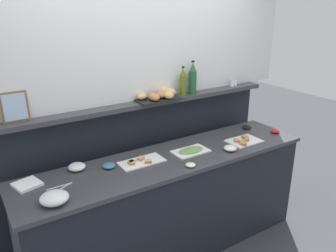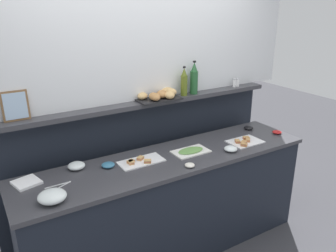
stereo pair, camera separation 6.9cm
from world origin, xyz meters
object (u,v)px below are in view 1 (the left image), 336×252
wine_bottle_green (193,79)px  cold_cuts_platter (191,151)px  glass_bowl_small (77,167)px  condiment_bowl_dark (275,131)px  pepper_shaker (235,82)px  serving_tongs (61,187)px  condiment_bowl_red (191,165)px  bread_basket (160,95)px  sandwich_platter_rear (141,162)px  napkin_stack (27,184)px  sandwich_platter_front (244,141)px  glass_bowl_large (54,198)px  framed_picture (15,107)px  condiment_bowl_cream (109,166)px  salt_shaker (232,82)px  olive_oil_bottle (183,82)px  condiment_bowl_teal (247,127)px  glass_bowl_medium (230,148)px

wine_bottle_green → cold_cuts_platter: bearing=-127.3°
wine_bottle_green → glass_bowl_small: bearing=-170.9°
condiment_bowl_dark → pepper_shaker: 0.65m
serving_tongs → condiment_bowl_red: bearing=-13.2°
cold_cuts_platter → bread_basket: size_ratio=0.73×
condiment_bowl_dark → bread_basket: size_ratio=0.21×
serving_tongs → bread_basket: bearing=20.6°
sandwich_platter_rear → condiment_bowl_red: size_ratio=4.61×
wine_bottle_green → bread_basket: 0.38m
sandwich_platter_rear → glass_bowl_small: 0.50m
pepper_shaker → napkin_stack: bearing=-173.6°
condiment_bowl_red → napkin_stack: (-1.15, 0.39, -0.00)m
sandwich_platter_front → glass_bowl_large: bearing=-177.3°
glass_bowl_large → framed_picture: (-0.06, 0.62, 0.47)m
glass_bowl_small → napkin_stack: 0.38m
cold_cuts_platter → condiment_bowl_cream: condiment_bowl_cream is taller
wine_bottle_green → bread_basket: (-0.37, -0.00, -0.10)m
glass_bowl_small → condiment_bowl_dark: 1.95m
condiment_bowl_red → bread_basket: 0.76m
pepper_shaker → framed_picture: 2.15m
glass_bowl_large → serving_tongs: bearing=62.0°
condiment_bowl_cream → condiment_bowl_red: bearing=-31.0°
sandwich_platter_front → salt_shaker: bearing=60.5°
sandwich_platter_rear → olive_oil_bottle: bearing=28.3°
sandwich_platter_rear → salt_shaker: (1.29, 0.36, 0.42)m
napkin_stack → pepper_shaker: size_ratio=1.95×
sandwich_platter_rear → serving_tongs: 0.66m
condiment_bowl_dark → napkin_stack: bearing=174.0°
condiment_bowl_teal → wine_bottle_green: (-0.52, 0.25, 0.52)m
serving_tongs → napkin_stack: bearing=139.5°
glass_bowl_medium → serving_tongs: size_ratio=0.62×
glass_bowl_medium → condiment_bowl_teal: bearing=31.7°
olive_oil_bottle → condiment_bowl_teal: bearing=-21.2°
olive_oil_bottle → framed_picture: 1.47m
wine_bottle_green → framed_picture: wine_bottle_green is taller
wine_bottle_green → pepper_shaker: wine_bottle_green is taller
serving_tongs → napkin_stack: size_ratio=1.10×
olive_oil_bottle → bread_basket: olive_oil_bottle is taller
condiment_bowl_teal → framed_picture: framed_picture is taller
napkin_stack → olive_oil_bottle: olive_oil_bottle is taller
bread_basket → framed_picture: (-1.22, 0.05, 0.07)m
bread_basket → cold_cuts_platter: bearing=-81.6°
salt_shaker → condiment_bowl_teal: bearing=-90.4°
sandwich_platter_rear → framed_picture: size_ratio=1.64×
condiment_bowl_dark → condiment_bowl_teal: condiment_bowl_teal is taller
condiment_bowl_red → cold_cuts_platter: bearing=53.6°
condiment_bowl_teal → olive_oil_bottle: bearing=158.8°
sandwich_platter_rear → pepper_shaker: pepper_shaker is taller
glass_bowl_large → glass_bowl_small: 0.47m
framed_picture → glass_bowl_medium: bearing=-21.1°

